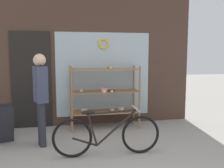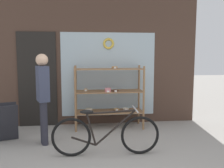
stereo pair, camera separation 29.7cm
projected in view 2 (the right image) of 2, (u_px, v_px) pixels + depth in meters
storefront_facade at (98, 48)px, 5.67m from camera, size 4.54×0.13×3.64m
display_case at (109, 92)px, 5.43m from camera, size 1.48×0.50×1.37m
bicycle at (106, 135)px, 3.97m from camera, size 1.73×0.46×0.76m
sandwich_board at (3, 123)px, 4.63m from camera, size 0.61×0.52×0.69m
pedestrian at (43, 92)px, 4.40m from camera, size 0.28×0.36×1.62m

